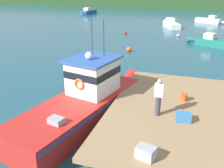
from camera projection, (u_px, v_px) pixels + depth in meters
name	position (u px, v px, depth m)	size (l,w,h in m)	color
ground_plane	(81.00, 117.00, 13.15)	(200.00, 200.00, 0.00)	#1E4C5B
dock	(179.00, 112.00, 11.38)	(6.00, 9.00, 1.20)	#4C3D2D
main_fishing_boat	(86.00, 100.00, 12.75)	(4.25, 9.96, 4.80)	red
crate_stack_near_edge	(146.00, 152.00, 8.16)	(0.60, 0.44, 0.40)	#9E9EA3
crate_stack_mid_dock	(183.00, 117.00, 10.36)	(0.60, 0.44, 0.34)	#3370B2
bait_bucket	(184.00, 97.00, 12.14)	(0.32, 0.32, 0.34)	#E04C19
deckhand_by_the_boat	(159.00, 96.00, 10.57)	(0.36, 0.22, 1.63)	#383842
moored_boat_far_right	(88.00, 12.00, 55.26)	(2.04, 5.48, 1.37)	#285184
moored_boat_far_left	(210.00, 20.00, 42.99)	(5.05, 3.25, 1.31)	silver
moored_boat_outer_mooring	(171.00, 24.00, 38.99)	(3.19, 5.43, 1.39)	white
moored_boat_near_channel	(213.00, 42.00, 27.58)	(5.23, 3.13, 1.34)	#196B5B
mooring_buoy_inshore	(126.00, 33.00, 34.05)	(0.39, 0.39, 0.39)	red
mooring_buoy_channel_marker	(129.00, 49.00, 25.43)	(0.49, 0.49, 0.49)	#EA5B19
mooring_buoy_outer	(178.00, 36.00, 32.31)	(0.33, 0.33, 0.33)	silver
far_shoreline	(178.00, 3.00, 67.52)	(120.00, 8.00, 2.40)	#284723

